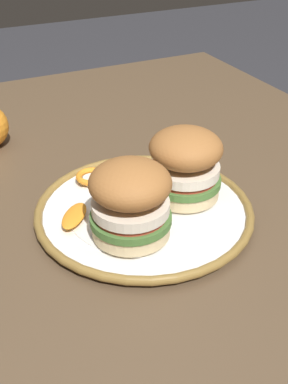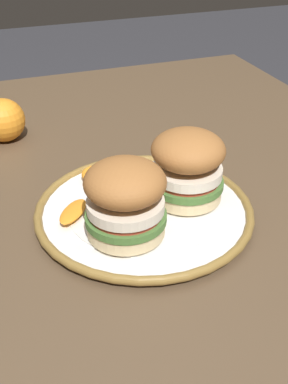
% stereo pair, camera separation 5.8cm
% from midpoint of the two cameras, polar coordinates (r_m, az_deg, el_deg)
% --- Properties ---
extents(dining_table, '(1.15, 1.02, 0.71)m').
position_cam_midpoint_polar(dining_table, '(0.78, -5.25, -6.41)').
color(dining_table, brown).
rests_on(dining_table, ground).
extents(dinner_plate, '(0.30, 0.30, 0.02)m').
position_cam_midpoint_polar(dinner_plate, '(0.68, -2.44, -2.24)').
color(dinner_plate, white).
rests_on(dinner_plate, dining_table).
extents(sandwich_half_left, '(0.13, 0.13, 0.10)m').
position_cam_midpoint_polar(sandwich_half_left, '(0.68, 2.36, 3.32)').
color(sandwich_half_left, beige).
rests_on(sandwich_half_left, dinner_plate).
extents(sandwich_half_right, '(0.12, 0.12, 0.10)m').
position_cam_midpoint_polar(sandwich_half_right, '(0.60, -4.36, -0.94)').
color(sandwich_half_right, beige).
rests_on(sandwich_half_right, dinner_plate).
extents(orange_peel_curled, '(0.05, 0.05, 0.01)m').
position_cam_midpoint_polar(orange_peel_curled, '(0.74, -8.37, 1.72)').
color(orange_peel_curled, orange).
rests_on(orange_peel_curled, dinner_plate).
extents(orange_peel_strip_long, '(0.07, 0.06, 0.01)m').
position_cam_midpoint_polar(orange_peel_strip_long, '(0.66, -10.60, -2.79)').
color(orange_peel_strip_long, orange).
rests_on(orange_peel_strip_long, dinner_plate).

